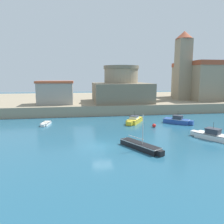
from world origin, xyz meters
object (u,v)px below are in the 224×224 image
object	(u,v)px
motorboat_white_2	(213,135)
church	(198,78)
mooring_buoy	(154,126)
motorboat_yellow_3	(134,120)
harbor_shed_mid_row	(55,92)
dinghy_white_0	(46,124)
sailboat_black_1	(141,146)
motorboat_blue_4	(177,120)
fortress	(121,89)

from	to	relation	value
motorboat_white_2	church	bearing A→B (deg)	63.78
motorboat_white_2	mooring_buoy	size ratio (longest dim) A/B	8.90
motorboat_yellow_3	harbor_shed_mid_row	distance (m)	20.79
dinghy_white_0	motorboat_yellow_3	size ratio (longest dim) A/B	0.60
church	dinghy_white_0	bearing A→B (deg)	-154.48
dinghy_white_0	motorboat_white_2	distance (m)	27.38
sailboat_black_1	mooring_buoy	size ratio (longest dim) A/B	9.61
motorboat_blue_4	mooring_buoy	world-z (taller)	motorboat_blue_4
fortress	motorboat_blue_4	bearing A→B (deg)	-67.75
motorboat_white_2	motorboat_yellow_3	xyz separation A→B (m)	(-8.04, 12.13, -0.03)
church	harbor_shed_mid_row	size ratio (longest dim) A/B	2.19
dinghy_white_0	sailboat_black_1	bearing A→B (deg)	-49.39
dinghy_white_0	fortress	world-z (taller)	fortress
motorboat_white_2	motorboat_yellow_3	distance (m)	14.56
sailboat_black_1	church	distance (m)	44.20
motorboat_white_2	motorboat_blue_4	world-z (taller)	motorboat_blue_4
motorboat_blue_4	fortress	bearing A→B (deg)	112.25
motorboat_yellow_3	fortress	distance (m)	16.45
motorboat_white_2	fortress	xyz separation A→B (m)	(-7.48, 27.80, 4.96)
mooring_buoy	church	world-z (taller)	church
fortress	harbor_shed_mid_row	world-z (taller)	fortress
sailboat_black_1	motorboat_blue_4	xyz separation A→B (m)	(10.76, 12.79, 0.19)
motorboat_yellow_3	mooring_buoy	world-z (taller)	motorboat_yellow_3
sailboat_black_1	motorboat_blue_4	world-z (taller)	sailboat_black_1
fortress	motorboat_yellow_3	bearing A→B (deg)	-92.04
dinghy_white_0	harbor_shed_mid_row	world-z (taller)	harbor_shed_mid_row
motorboat_white_2	church	world-z (taller)	church
motorboat_yellow_3	fortress	world-z (taller)	fortress
motorboat_yellow_3	sailboat_black_1	bearing A→B (deg)	-101.81
motorboat_yellow_3	fortress	bearing A→B (deg)	87.96
motorboat_yellow_3	mooring_buoy	size ratio (longest dim) A/B	8.66
harbor_shed_mid_row	motorboat_blue_4	bearing A→B (deg)	-32.94
motorboat_white_2	church	size ratio (longest dim) A/B	0.31
motorboat_yellow_3	motorboat_blue_4	xyz separation A→B (m)	(7.70, -1.80, 0.06)
motorboat_yellow_3	motorboat_blue_4	distance (m)	7.91
sailboat_black_1	mooring_buoy	world-z (taller)	sailboat_black_1
sailboat_black_1	dinghy_white_0	bearing A→B (deg)	130.61
sailboat_black_1	motorboat_blue_4	bearing A→B (deg)	49.94
church	harbor_shed_mid_row	xyz separation A→B (m)	(-39.17, -6.53, -3.10)
church	harbor_shed_mid_row	bearing A→B (deg)	-170.54
sailboat_black_1	motorboat_blue_4	size ratio (longest dim) A/B	1.27
mooring_buoy	motorboat_yellow_3	bearing A→B (deg)	120.57
motorboat_white_2	fortress	bearing A→B (deg)	105.07
dinghy_white_0	sailboat_black_1	world-z (taller)	sailboat_black_1
dinghy_white_0	harbor_shed_mid_row	size ratio (longest dim) A/B	0.40
sailboat_black_1	fortress	bearing A→B (deg)	83.19
motorboat_white_2	fortress	size ratio (longest dim) A/B	0.41
dinghy_white_0	fortress	xyz separation A→B (m)	(16.71, 14.98, 5.23)
sailboat_black_1	fortress	world-z (taller)	fortress
motorboat_blue_4	mooring_buoy	xyz separation A→B (m)	(-5.30, -2.26, -0.26)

